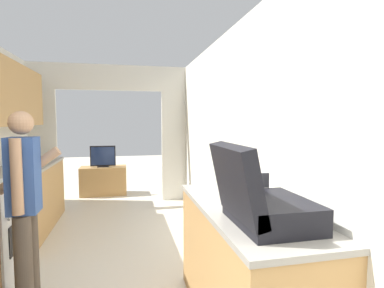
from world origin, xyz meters
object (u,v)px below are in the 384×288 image
person (25,206)px  suitcase (259,201)px  tv_cabinet (104,181)px  television (103,157)px  knife (12,174)px

person → suitcase: person is taller
tv_cabinet → suitcase: bearing=-75.8°
person → tv_cabinet: person is taller
tv_cabinet → television: bearing=-90.0°
person → knife: size_ratio=5.17×
television → tv_cabinet: bearing=90.0°
person → television: bearing=-5.3°
tv_cabinet → knife: (-0.79, -2.63, 0.63)m
suitcase → person: bearing=147.6°
person → tv_cabinet: 3.80m
person → suitcase: bearing=-122.5°
suitcase → knife: bearing=133.6°
tv_cabinet → knife: bearing=-106.8°
suitcase → television: 4.82m
knife → person: bearing=-108.7°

